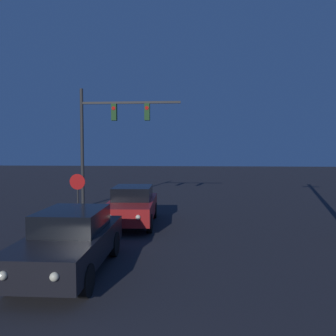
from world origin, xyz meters
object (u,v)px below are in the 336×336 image
at_px(car_far, 132,205).
at_px(traffic_signal_mast, 107,128).
at_px(car_near, 70,241).
at_px(stop_sign, 78,187).

bearing_deg(car_far, traffic_signal_mast, -64.61).
distance_m(car_near, car_far, 5.55).
xyz_separation_m(car_far, traffic_signal_mast, (-2.10, 3.95, 3.52)).
distance_m(car_near, traffic_signal_mast, 10.20).
bearing_deg(car_far, stop_sign, -24.81).
distance_m(car_near, stop_sign, 7.01).
height_order(car_near, car_far, same).
height_order(car_far, traffic_signal_mast, traffic_signal_mast).
relative_size(car_near, stop_sign, 2.21).
bearing_deg(stop_sign, car_far, -22.16).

